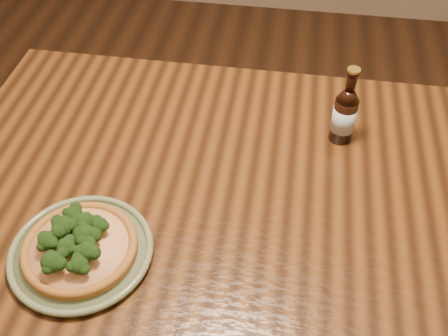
# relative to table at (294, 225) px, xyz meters

# --- Properties ---
(table) EXTENTS (1.60, 0.90, 0.75)m
(table) POSITION_rel_table_xyz_m (0.00, 0.00, 0.00)
(table) COLOR #4B2A10
(table) RESTS_ON ground
(plate) EXTENTS (0.28, 0.28, 0.02)m
(plate) POSITION_rel_table_xyz_m (-0.41, -0.21, 0.10)
(plate) COLOR #62704D
(plate) RESTS_ON table
(pizza) EXTENTS (0.22, 0.22, 0.07)m
(pizza) POSITION_rel_table_xyz_m (-0.41, -0.21, 0.12)
(pizza) COLOR #985F22
(pizza) RESTS_ON plate
(beer_bottle) EXTENTS (0.05, 0.05, 0.20)m
(beer_bottle) POSITION_rel_table_xyz_m (0.09, 0.20, 0.17)
(beer_bottle) COLOR black
(beer_bottle) RESTS_ON table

